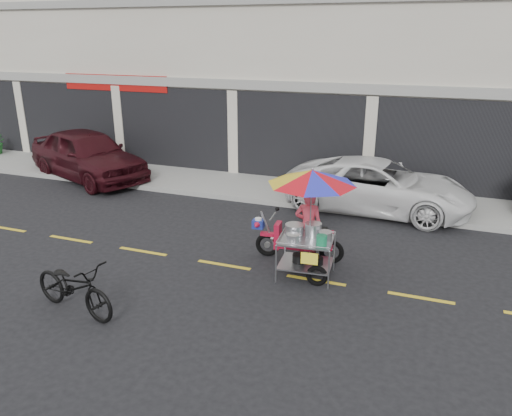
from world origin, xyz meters
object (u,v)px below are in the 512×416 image
(maroon_sedan, at_px, (88,155))
(white_pickup, at_px, (379,186))
(near_bicycle, at_px, (74,287))
(food_vendor_rig, at_px, (309,205))

(maroon_sedan, distance_m, white_pickup, 9.51)
(maroon_sedan, xyz_separation_m, white_pickup, (9.51, 0.19, -0.14))
(white_pickup, height_order, near_bicycle, white_pickup)
(near_bicycle, height_order, food_vendor_rig, food_vendor_rig)
(white_pickup, relative_size, near_bicycle, 2.67)
(near_bicycle, bearing_deg, white_pickup, -18.24)
(food_vendor_rig, bearing_deg, near_bicycle, -142.91)
(maroon_sedan, xyz_separation_m, food_vendor_rig, (8.63, -4.09, 0.58))
(near_bicycle, distance_m, food_vendor_rig, 4.63)
(white_pickup, relative_size, food_vendor_rig, 2.14)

